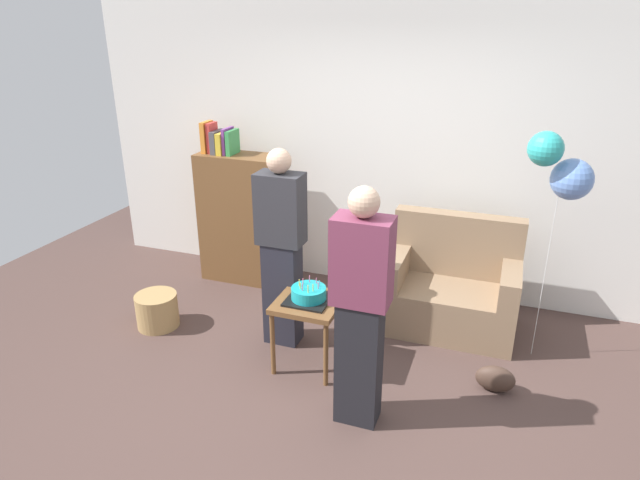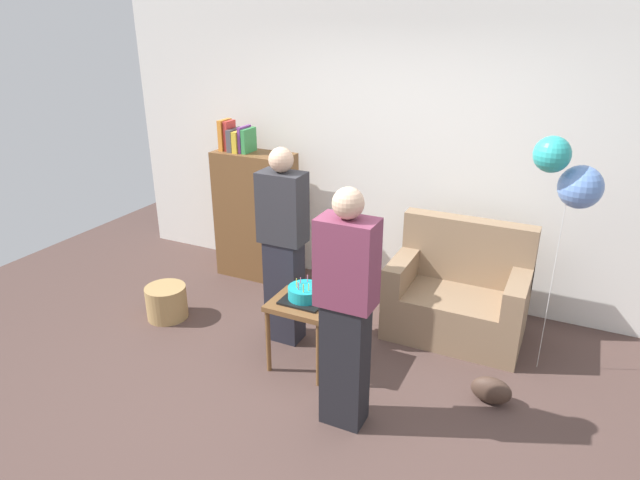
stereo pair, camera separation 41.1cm
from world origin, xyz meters
The scene contains 11 objects.
ground_plane centered at (0.00, 0.00, 0.00)m, with size 8.00×8.00×0.00m, color #4C3833.
wall_back centered at (0.00, 2.05, 1.35)m, with size 6.00×0.10×2.70m, color silver.
couch centered at (0.75, 1.43, 0.34)m, with size 1.10×0.70×0.96m.
bookshelf centered at (-1.38, 1.66, 0.68)m, with size 0.80×0.36×1.60m.
side_table centered at (-0.19, 0.45, 0.48)m, with size 0.48×0.48×0.56m.
birthday_cake centered at (-0.19, 0.45, 0.61)m, with size 0.32×0.32×0.17m.
person_blowing_candles centered at (-0.52, 0.71, 0.83)m, with size 0.36×0.22×1.63m.
person_holding_cake centered at (0.33, -0.01, 0.83)m, with size 0.36×0.22×1.63m.
wicker_basket centered at (-1.64, 0.54, 0.15)m, with size 0.36×0.36×0.30m, color #A88451.
handbag centered at (1.19, 0.60, 0.10)m, with size 0.28×0.14×0.20m, color #473328.
balloon_bunch centered at (1.44, 1.17, 1.54)m, with size 0.48×0.34×1.80m.
Camera 1 is at (1.11, -2.92, 2.53)m, focal length 30.83 mm.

